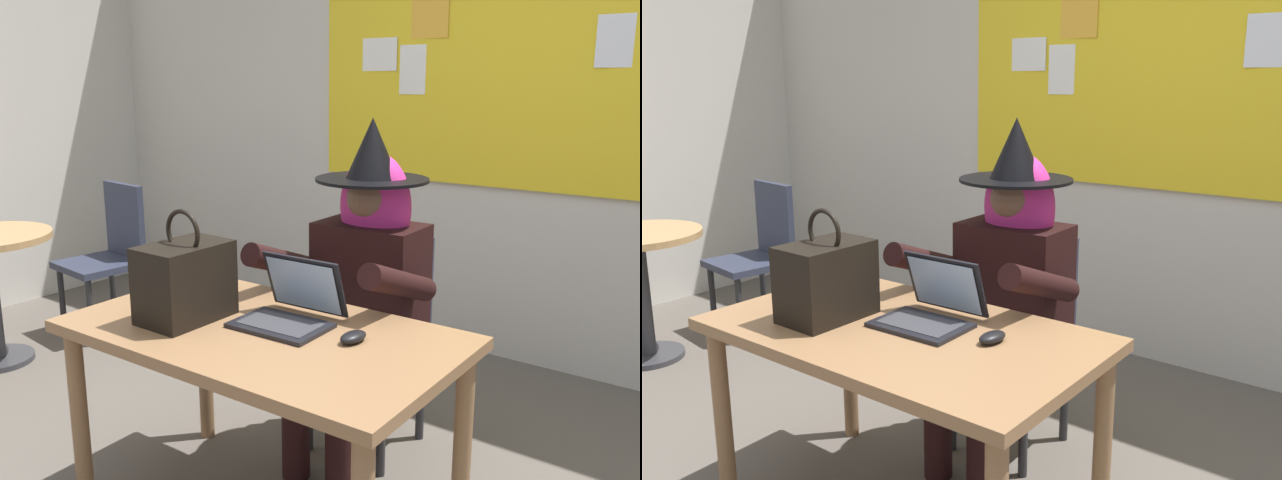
{
  "view_description": "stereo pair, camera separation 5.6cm",
  "coord_description": "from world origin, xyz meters",
  "views": [
    {
      "loc": [
        1.24,
        -1.42,
        1.5
      ],
      "look_at": [
        -0.14,
        0.46,
        0.95
      ],
      "focal_mm": 37.91,
      "sensor_mm": 36.0,
      "label": 1
    },
    {
      "loc": [
        1.29,
        -1.38,
        1.5
      ],
      "look_at": [
        -0.14,
        0.46,
        0.95
      ],
      "focal_mm": 37.91,
      "sensor_mm": 36.0,
      "label": 2
    }
  ],
  "objects": [
    {
      "name": "wall_back_bulletin",
      "position": [
        -0.0,
        2.04,
        1.4
      ],
      "size": [
        6.25,
        2.09,
        2.77
      ],
      "color": "beige",
      "rests_on": "ground"
    },
    {
      "name": "computer_mouse",
      "position": [
        0.16,
        0.21,
        0.73
      ],
      "size": [
        0.07,
        0.11,
        0.03
      ],
      "primitive_type": "ellipsoid",
      "rotation": [
        0.0,
        0.0,
        -0.1
      ],
      "color": "black",
      "rests_on": "desk_main"
    },
    {
      "name": "chair_spare_by_window",
      "position": [
        -2.14,
        1.02,
        0.5
      ],
      "size": [
        0.47,
        0.47,
        0.89
      ],
      "rotation": [
        0.0,
        0.0,
        4.6
      ],
      "color": "#2D3347",
      "rests_on": "ground"
    },
    {
      "name": "chair_at_desk",
      "position": [
        -0.15,
        0.86,
        0.49
      ],
      "size": [
        0.43,
        0.43,
        0.88
      ],
      "rotation": [
        0.0,
        0.0,
        -1.54
      ],
      "color": "#2D3347",
      "rests_on": "ground"
    },
    {
      "name": "handbag",
      "position": [
        -0.41,
        0.05,
        0.85
      ],
      "size": [
        0.2,
        0.3,
        0.38
      ],
      "rotation": [
        0.0,
        0.0,
        -0.07
      ],
      "color": "black",
      "rests_on": "desk_main"
    },
    {
      "name": "desk_main",
      "position": [
        -0.14,
        0.13,
        0.62
      ],
      "size": [
        1.3,
        0.75,
        0.72
      ],
      "rotation": [
        0.0,
        0.0,
        0.01
      ],
      "color": "#8E6642",
      "rests_on": "ground"
    },
    {
      "name": "laptop",
      "position": [
        -0.1,
        0.23,
        0.76
      ],
      "size": [
        0.32,
        0.29,
        0.21
      ],
      "rotation": [
        0.0,
        0.0,
        0.04
      ],
      "color": "black",
      "rests_on": "desk_main"
    },
    {
      "name": "person_costumed",
      "position": [
        -0.14,
        0.74,
        0.76
      ],
      "size": [
        0.61,
        0.69,
        1.36
      ],
      "rotation": [
        0.0,
        0.0,
        -1.53
      ],
      "color": "black",
      "rests_on": "ground"
    }
  ]
}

